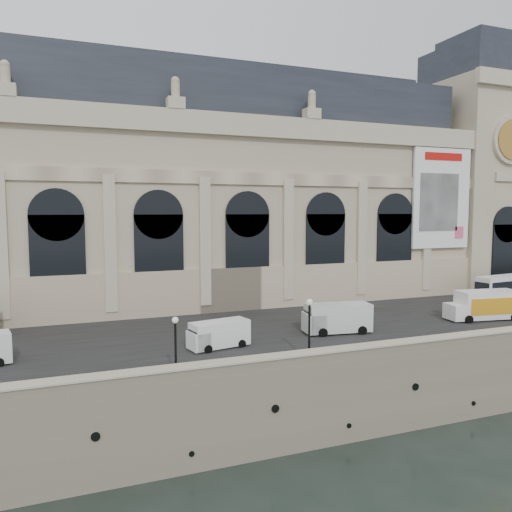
% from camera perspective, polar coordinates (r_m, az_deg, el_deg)
% --- Properties ---
extents(ground, '(260.00, 260.00, 0.00)m').
position_cam_1_polar(ground, '(42.57, 15.37, -19.11)').
color(ground, black).
rests_on(ground, ground).
extents(quay, '(160.00, 70.00, 6.00)m').
position_cam_1_polar(quay, '(71.50, -1.60, -6.42)').
color(quay, gray).
rests_on(quay, ground).
extents(street, '(160.00, 24.00, 0.06)m').
position_cam_1_polar(street, '(51.99, 6.24, -7.46)').
color(street, '#2D2D2D').
rests_on(street, quay).
extents(parapet, '(160.00, 1.40, 1.21)m').
position_cam_1_polar(parapet, '(40.79, 15.09, -10.30)').
color(parapet, gray).
rests_on(parapet, quay).
extents(museum, '(69.00, 18.70, 29.10)m').
position_cam_1_polar(museum, '(64.32, -5.45, 7.25)').
color(museum, '#BEB292').
rests_on(museum, quay).
extents(clock_pavilion, '(13.00, 14.72, 36.70)m').
position_cam_1_polar(clock_pavilion, '(82.51, 23.33, 8.96)').
color(clock_pavilion, '#BEB292').
rests_on(clock_pavilion, quay).
extents(bus_right, '(10.95, 3.50, 3.17)m').
position_cam_1_polar(bus_right, '(71.91, 27.03, -3.06)').
color(bus_right, white).
rests_on(bus_right, quay).
extents(van_b, '(5.37, 2.86, 2.27)m').
position_cam_1_polar(van_b, '(41.87, -4.56, -8.97)').
color(van_b, white).
rests_on(van_b, quay).
extents(van_c, '(6.49, 3.26, 2.77)m').
position_cam_1_polar(van_c, '(47.24, 8.93, -7.06)').
color(van_c, silver).
rests_on(van_c, quay).
extents(box_truck, '(7.93, 3.65, 3.08)m').
position_cam_1_polar(box_truck, '(57.43, 24.57, -5.15)').
color(box_truck, white).
rests_on(box_truck, quay).
extents(lamp_left, '(0.43, 0.43, 4.27)m').
position_cam_1_polar(lamp_left, '(34.74, -9.17, -10.34)').
color(lamp_left, black).
rests_on(lamp_left, quay).
extents(lamp_right, '(0.48, 0.48, 4.72)m').
position_cam_1_polar(lamp_right, '(38.64, 6.11, -8.36)').
color(lamp_right, black).
rests_on(lamp_right, quay).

